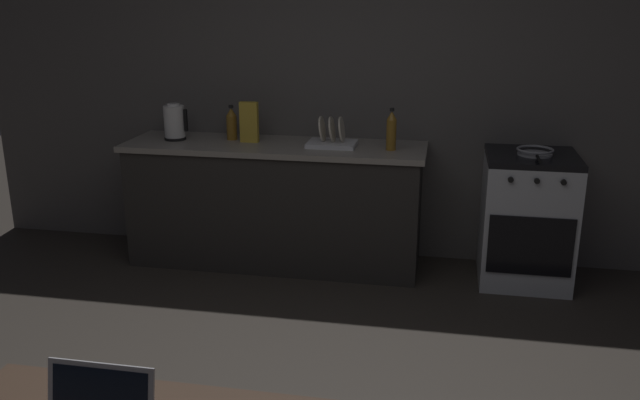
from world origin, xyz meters
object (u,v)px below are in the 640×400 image
stove_oven (527,218)px  electric_kettle (174,122)px  bottle (391,130)px  cereal_box (249,122)px  frying_pan (535,152)px  dish_rack (332,139)px  bottle_b (232,123)px

stove_oven → electric_kettle: 2.60m
bottle → cereal_box: bearing=176.1°
bottle → frying_pan: (0.95, 0.02, -0.11)m
electric_kettle → cereal_box: cereal_box is taller
stove_oven → bottle: (-0.95, -0.05, 0.59)m
stove_oven → cereal_box: bearing=179.3°
stove_oven → frying_pan: (0.01, -0.03, 0.48)m
cereal_box → dish_rack: (0.61, -0.02, -0.10)m
dish_rack → bottle_b: size_ratio=1.34×
frying_pan → bottle_b: size_ratio=1.63×
stove_oven → dish_rack: dish_rack is taller
stove_oven → bottle: 1.11m
stove_oven → bottle_b: (-2.12, 0.08, 0.57)m
frying_pan → dish_rack: dish_rack is taller
frying_pan → dish_rack: 1.37m
dish_rack → bottle_b: bearing=174.0°
frying_pan → stove_oven: bearing=110.3°
bottle → stove_oven: bearing=2.9°
cereal_box → frying_pan: bearing=-1.4°
electric_kettle → frying_pan: (2.54, -0.03, -0.10)m
bottle → cereal_box: (-1.03, 0.07, 0.01)m
frying_pan → dish_rack: bearing=178.8°
bottle → dish_rack: size_ratio=0.85×
electric_kettle → dish_rack: electric_kettle is taller
bottle_b → frying_pan: bearing=-2.9°
cereal_box → dish_rack: cereal_box is taller
bottle → bottle_b: (-1.18, 0.13, -0.02)m
cereal_box → bottle_b: 0.17m
bottle_b → electric_kettle: bearing=-168.9°
bottle_b → bottle: bearing=-6.3°
frying_pan → cereal_box: (-1.98, 0.05, 0.12)m
electric_kettle → dish_rack: size_ratio=0.78×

